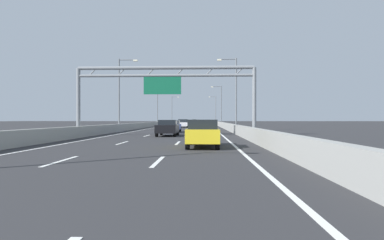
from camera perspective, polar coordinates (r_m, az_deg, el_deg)
The scene contains 52 objects.
ground_plane at distance 99.23m, azimuth 0.07°, elevation -0.71°, with size 260.00×260.00×0.00m, color #2D2D30.
lane_dash_left_1 at distance 12.88m, azimuth -22.23°, elevation -6.76°, with size 0.16×3.00×0.01m, color white.
lane_dash_left_2 at distance 21.37m, azimuth -12.22°, elevation -3.99°, with size 0.16×3.00×0.01m, color white.
lane_dash_left_3 at distance 30.16m, azimuth -7.99°, elevation -2.77°, with size 0.16×3.00×0.01m, color white.
lane_dash_left_4 at distance 39.04m, azimuth -5.68°, elevation -2.09°, with size 0.16×3.00×0.01m, color white.
lane_dash_left_5 at distance 47.97m, azimuth -4.23°, elevation -1.67°, with size 0.16×3.00×0.01m, color white.
lane_dash_left_6 at distance 56.92m, azimuth -3.24°, elevation -1.37°, with size 0.16×3.00×0.01m, color white.
lane_dash_left_7 at distance 65.88m, azimuth -2.51°, elevation -1.16°, with size 0.16×3.00×0.01m, color white.
lane_dash_left_8 at distance 74.86m, azimuth -1.96°, elevation -1.00°, with size 0.16×3.00×0.01m, color white.
lane_dash_left_9 at distance 83.84m, azimuth -1.53°, elevation -0.87°, with size 0.16×3.00×0.01m, color white.
lane_dash_left_10 at distance 92.82m, azimuth -1.18°, elevation -0.77°, with size 0.16×3.00×0.01m, color white.
lane_dash_left_11 at distance 101.80m, azimuth -0.89°, elevation -0.68°, with size 0.16×3.00×0.01m, color white.
lane_dash_left_12 at distance 110.79m, azimuth -0.65°, elevation -0.61°, with size 0.16×3.00×0.01m, color white.
lane_dash_left_13 at distance 119.78m, azimuth -0.45°, elevation -0.55°, with size 0.16×3.00×0.01m, color white.
lane_dash_left_14 at distance 128.77m, azimuth -0.27°, elevation -0.50°, with size 0.16×3.00×0.01m, color white.
lane_dash_left_15 at distance 137.76m, azimuth -0.12°, elevation -0.45°, with size 0.16×3.00×0.01m, color white.
lane_dash_left_16 at distance 146.76m, azimuth 0.02°, elevation -0.41°, with size 0.16×3.00×0.01m, color white.
lane_dash_left_17 at distance 155.75m, azimuth 0.13°, elevation -0.38°, with size 0.16×3.00×0.01m, color white.
lane_dash_right_1 at distance 11.88m, azimuth -6.05°, elevation -7.34°, with size 0.16×3.00×0.01m, color white.
lane_dash_right_2 at distance 20.78m, azimuth -2.53°, elevation -4.10°, with size 0.16×3.00×0.01m, color white.
lane_dash_right_3 at distance 29.74m, azimuth -1.14°, elevation -2.81°, with size 0.16×3.00×0.01m, color white.
lane_dash_right_4 at distance 38.72m, azimuth -0.39°, elevation -2.11°, with size 0.16×3.00×0.01m, color white.
lane_dash_right_5 at distance 47.71m, azimuth 0.07°, elevation -1.68°, with size 0.16×3.00×0.01m, color white.
lane_dash_right_6 at distance 56.70m, azimuth 0.39°, elevation -1.38°, with size 0.16×3.00×0.01m, color white.
lane_dash_right_7 at distance 65.69m, azimuth 0.62°, elevation -1.16°, with size 0.16×3.00×0.01m, color white.
lane_dash_right_8 at distance 74.69m, azimuth 0.79°, elevation -1.00°, with size 0.16×3.00×0.01m, color white.
lane_dash_right_9 at distance 83.69m, azimuth 0.93°, elevation -0.87°, with size 0.16×3.00×0.01m, color white.
lane_dash_right_10 at distance 92.68m, azimuth 1.04°, elevation -0.77°, with size 0.16×3.00×0.01m, color white.
lane_dash_right_11 at distance 101.68m, azimuth 1.13°, elevation -0.68°, with size 0.16×3.00×0.01m, color white.
lane_dash_right_12 at distance 110.68m, azimuth 1.21°, elevation -0.61°, with size 0.16×3.00×0.01m, color white.
lane_dash_right_13 at distance 119.68m, azimuth 1.27°, elevation -0.55°, with size 0.16×3.00×0.01m, color white.
lane_dash_right_14 at distance 128.68m, azimuth 1.33°, elevation -0.50°, with size 0.16×3.00×0.01m, color white.
lane_dash_right_15 at distance 137.67m, azimuth 1.38°, elevation -0.45°, with size 0.16×3.00×0.01m, color white.
lane_dash_right_16 at distance 146.67m, azimuth 1.42°, elevation -0.42°, with size 0.16×3.00×0.01m, color white.
lane_dash_right_17 at distance 155.67m, azimuth 1.46°, elevation -0.38°, with size 0.16×3.00×0.01m, color white.
edge_line_left at distance 87.60m, azimuth -3.64°, elevation -0.83°, with size 0.16×176.00×0.01m, color white.
edge_line_right at distance 87.19m, azimuth 3.24°, elevation -0.83°, with size 0.16×176.00×0.01m, color white.
barrier_left at distance 109.65m, azimuth -3.35°, elevation -0.38°, with size 0.45×220.00×0.95m.
barrier_right at distance 109.21m, azimuth 3.87°, elevation -0.38°, with size 0.45×220.00×0.95m.
sign_gantry at distance 29.41m, azimuth -4.81°, elevation 6.60°, with size 16.38×0.36×6.36m.
streetlamp_left_mid at distance 43.56m, azimuth -12.52°, elevation 5.24°, with size 2.58×0.28×9.50m.
streetlamp_right_mid at distance 42.35m, azimuth 7.52°, elevation 5.39°, with size 2.58×0.28×9.50m.
streetlamp_left_far at distance 78.19m, azimuth -5.98°, elevation 3.00°, with size 2.58×0.28×9.50m.
streetlamp_right_far at distance 77.52m, azimuth 5.03°, elevation 3.03°, with size 2.58×0.28×9.50m.
streetlamp_left_distant at distance 113.25m, azimuth -3.47°, elevation 2.13°, with size 2.58×0.28×9.50m.
streetlamp_right_distant at distance 112.79m, azimuth 4.11°, elevation 2.14°, with size 2.58×0.28×9.50m.
blue_car at distance 37.92m, azimuth -3.50°, elevation -1.08°, with size 1.80×4.58×1.40m.
orange_car at distance 125.10m, azimuth -1.22°, elevation -0.18°, with size 1.80×4.56×1.45m.
green_car at distance 128.78m, azimuth 0.43°, elevation -0.18°, with size 1.73×4.66×1.41m.
yellow_car at distance 17.73m, azimuth 1.89°, elevation -2.32°, with size 1.74×4.19×1.53m.
black_car at distance 29.53m, azimuth -4.32°, elevation -1.36°, with size 1.81×4.21×1.47m.
white_car at distance 57.53m, azimuth -1.57°, elevation -0.60°, with size 1.87×4.31×1.51m.
Camera 1 is at (3.46, 0.84, 1.56)m, focal length 30.08 mm.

